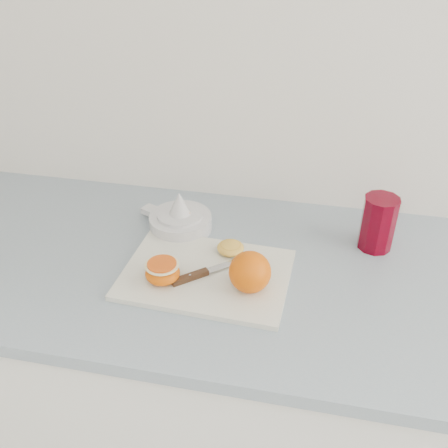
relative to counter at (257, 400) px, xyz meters
name	(u,v)px	position (x,y,z in m)	size (l,w,h in m)	color
counter	(257,400)	(0.00, 0.00, 0.00)	(2.60, 0.64, 0.89)	white
cutting_board	(206,274)	(-0.12, -0.05, 0.45)	(0.35, 0.25, 0.01)	silver
whole_orange	(250,272)	(-0.02, -0.09, 0.50)	(0.09, 0.09, 0.09)	#EC4E00
half_orange	(163,272)	(-0.20, -0.10, 0.48)	(0.07, 0.07, 0.04)	#EC4E00
squeezed_shell	(230,248)	(-0.08, 0.03, 0.47)	(0.06, 0.06, 0.03)	gold
paring_knife	(197,275)	(-0.13, -0.07, 0.46)	(0.15, 0.14, 0.01)	#452516
citrus_juicer	(180,219)	(-0.22, 0.11, 0.47)	(0.19, 0.15, 0.10)	white
red_tumbler	(378,225)	(0.24, 0.13, 0.50)	(0.08, 0.08, 0.13)	#650012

